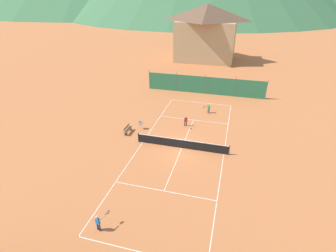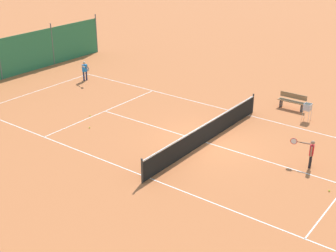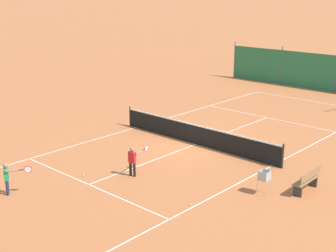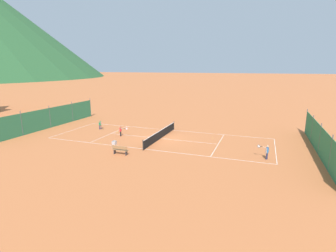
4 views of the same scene
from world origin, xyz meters
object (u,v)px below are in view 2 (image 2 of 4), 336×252
object	(u,v)px
tennis_ball_near_corner	(90,128)
tennis_ball_alley_left	(90,116)
player_near_baseline	(85,70)
tennis_net	(206,132)
tennis_ball_mid_court	(329,191)
player_far_service	(310,151)
ball_hopper	(307,108)
courtside_bench	(292,101)

from	to	relation	value
tennis_ball_near_corner	tennis_ball_alley_left	bearing A→B (deg)	-135.62
player_near_baseline	tennis_ball_near_corner	bearing A→B (deg)	47.55
tennis_net	tennis_ball_mid_court	size ratio (longest dim) A/B	139.09
player_far_service	ball_hopper	distance (m)	5.09
tennis_ball_alley_left	courtside_bench	bearing A→B (deg)	132.61
player_near_baseline	tennis_ball_near_corner	xyz separation A→B (m)	(5.13, 5.61, -0.69)
tennis_net	player_near_baseline	world-z (taller)	player_near_baseline
tennis_ball_mid_court	tennis_ball_near_corner	size ratio (longest dim) A/B	1.00
courtside_bench	player_near_baseline	bearing A→B (deg)	-75.21
player_far_service	tennis_ball_mid_court	size ratio (longest dim) A/B	18.18
tennis_net	player_far_service	bearing A→B (deg)	97.46
tennis_net	courtside_bench	size ratio (longest dim) A/B	6.12
tennis_ball_alley_left	ball_hopper	distance (m)	11.13
player_near_baseline	courtside_bench	bearing A→B (deg)	104.79
tennis_ball_alley_left	courtside_bench	distance (m)	10.81
player_near_baseline	ball_hopper	bearing A→B (deg)	99.30
player_near_baseline	courtside_bench	distance (m)	12.91
tennis_net	tennis_ball_near_corner	world-z (taller)	tennis_net
tennis_ball_mid_court	tennis_ball_near_corner	xyz separation A→B (m)	(1.28, -11.46, 0.00)
tennis_ball_mid_court	player_near_baseline	bearing A→B (deg)	-102.73
player_near_baseline	ball_hopper	size ratio (longest dim) A/B	1.40
tennis_ball_mid_court	tennis_ball_alley_left	distance (m)	12.55
tennis_ball_near_corner	tennis_ball_alley_left	world-z (taller)	same
tennis_ball_near_corner	tennis_net	bearing A→B (deg)	110.98
player_far_service	courtside_bench	distance (m)	6.58
player_far_service	tennis_ball_near_corner	xyz separation A→B (m)	(2.69, -10.08, -0.67)
tennis_ball_mid_court	player_far_service	bearing A→B (deg)	-135.88
player_near_baseline	tennis_ball_mid_court	bearing A→B (deg)	77.27
player_far_service	tennis_ball_mid_court	bearing A→B (deg)	44.12
tennis_ball_mid_court	courtside_bench	size ratio (longest dim) A/B	0.04
tennis_ball_alley_left	ball_hopper	xyz separation A→B (m)	(-6.27, 9.18, 0.62)
tennis_net	tennis_ball_alley_left	bearing A→B (deg)	-81.53
tennis_ball_mid_court	ball_hopper	bearing A→B (deg)	-151.14
ball_hopper	player_far_service	bearing A→B (deg)	23.00
player_far_service	courtside_bench	xyz separation A→B (m)	(-5.73, -3.22, -0.25)
tennis_ball_near_corner	courtside_bench	world-z (taller)	courtside_bench
tennis_net	courtside_bench	bearing A→B (deg)	167.26
player_near_baseline	tennis_net	bearing A→B (deg)	74.55
tennis_ball_alley_left	courtside_bench	xyz separation A→B (m)	(-7.31, 7.95, 0.42)
player_near_baseline	ball_hopper	xyz separation A→B (m)	(-2.24, 13.71, -0.07)
tennis_net	player_near_baseline	bearing A→B (deg)	-105.45
player_near_baseline	courtside_bench	world-z (taller)	player_near_baseline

